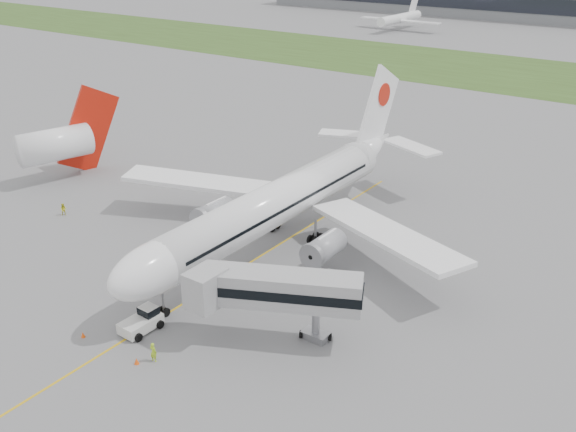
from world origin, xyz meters
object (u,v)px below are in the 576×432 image
Objects in this scene: airliner at (283,199)px; pushback_tug at (143,320)px; neighbor_aircraft at (60,143)px; ground_crew_near at (153,352)px; jet_bridge at (271,290)px.

pushback_tug is (0.06, -22.64, -4.72)m from airliner.
airliner is 3.10× the size of neighbor_aircraft.
neighbor_aircraft is (-44.57, 23.94, 4.61)m from ground_crew_near.
airliner reaches higher than jet_bridge.
ground_crew_near is at bearing -31.31° from pushback_tug.
neighbor_aircraft reaches higher than pushback_tug.
jet_bridge is (10.85, 5.77, 4.30)m from pushback_tug.
ground_crew_near is (4.48, -2.90, 0.00)m from pushback_tug.
pushback_tug is 2.15× the size of ground_crew_near.
pushback_tug is 0.23× the size of neighbor_aircraft.
airliner reaches higher than ground_crew_near.
airliner is 28.69× the size of ground_crew_near.
airliner is 20.09m from jet_bridge.
jet_bridge is 11.59m from ground_crew_near.
pushback_tug reaches higher than ground_crew_near.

